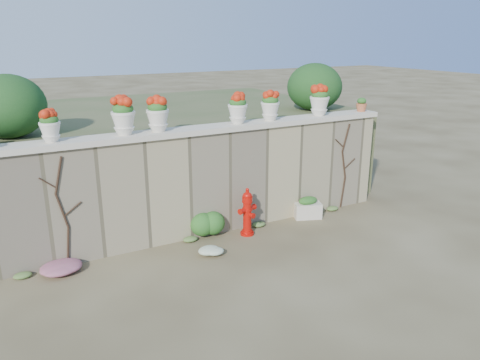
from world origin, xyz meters
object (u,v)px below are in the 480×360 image
urn_pot_0 (50,126)px  terracotta_pot (361,105)px  planter_box (308,208)px  fire_hydrant (247,212)px

urn_pot_0 → terracotta_pot: (6.49, 0.00, -0.12)m
urn_pot_0 → terracotta_pot: bearing=0.0°
planter_box → urn_pot_0: size_ratio=1.24×
fire_hydrant → planter_box: size_ratio=1.48×
fire_hydrant → planter_box: bearing=-11.8°
urn_pot_0 → terracotta_pot: size_ratio=1.78×
planter_box → fire_hydrant: bearing=-153.4°
fire_hydrant → urn_pot_0: size_ratio=1.83×
fire_hydrant → planter_box: (1.56, 0.16, -0.26)m
fire_hydrant → planter_box: fire_hydrant is taller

